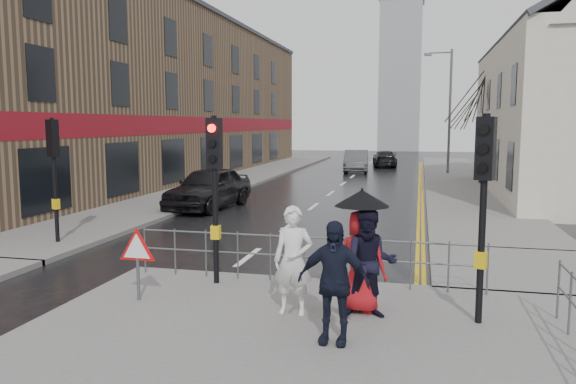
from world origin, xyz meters
The scene contains 22 objects.
ground centered at (0.00, 0.00, 0.00)m, with size 120.00×120.00×0.00m, color black.
near_pavement centered at (3.00, -3.50, 0.07)m, with size 10.00×9.00×0.14m, color #605E5B.
left_pavement centered at (-6.50, 23.00, 0.07)m, with size 4.00×44.00×0.14m, color #605E5B.
right_pavement centered at (6.50, 25.00, 0.07)m, with size 4.00×40.00×0.14m, color #605E5B.
pavement_bridge_right centered at (6.50, 3.00, 0.07)m, with size 4.00×4.20×0.14m, color #605E5B.
building_left_terrace centered at (-12.00, 22.00, 5.00)m, with size 8.00×42.00×10.00m, color brown.
church_tower centered at (1.50, 62.00, 9.00)m, with size 5.00×5.00×18.00m, color gray.
traffic_signal_near_left centered at (0.20, 0.20, 2.46)m, with size 0.28×0.27×3.40m.
traffic_signal_near_right centered at (5.20, -1.00, 2.46)m, with size 0.34×0.33×3.40m.
traffic_signal_far_left centered at (-5.50, 3.00, 2.46)m, with size 0.34×0.33×3.40m.
guard_railing_front centered at (1.95, 0.60, 0.86)m, with size 7.14×0.04×1.00m.
warning_sign centered at (-0.80, -1.21, 1.04)m, with size 0.80×0.07×1.35m.
street_lamp centered at (5.82, 28.00, 4.71)m, with size 1.83×0.25×8.00m.
tree_near centered at (7.50, 22.00, 5.14)m, with size 2.40×2.40×6.58m.
tree_far centered at (8.00, 30.00, 4.42)m, with size 2.40×2.40×5.64m.
pedestrian_a centered at (2.14, -1.26, 1.07)m, with size 0.68×0.45×1.86m, color silver.
pedestrian_b centered at (3.43, -1.14, 1.06)m, with size 0.90×0.70×1.85m, color black.
pedestrian_with_umbrella centered at (3.26, -0.89, 1.28)m, with size 0.98×0.96×2.13m.
pedestrian_d centered at (3.00, -2.38, 1.06)m, with size 1.08×0.45×1.84m, color black.
car_parked centered at (-4.00, 10.58, 0.83)m, with size 1.97×4.90×1.67m, color black.
car_mid centered at (-0.17, 29.02, 0.76)m, with size 1.61×4.62×1.52m, color #474A4C.
car_far centered at (1.50, 34.11, 0.63)m, with size 1.78×4.38×1.27m, color black.
Camera 1 is at (4.20, -10.35, 3.38)m, focal length 35.00 mm.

